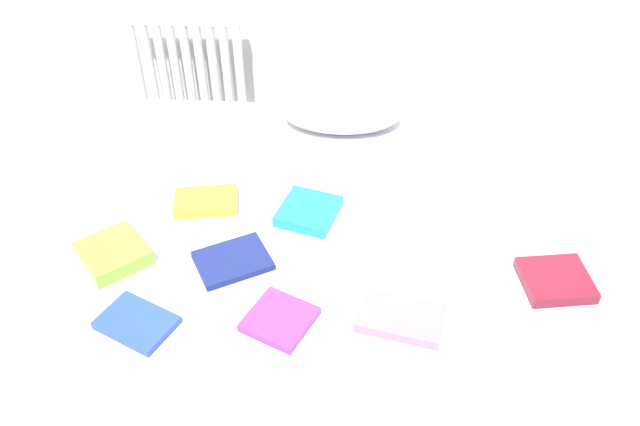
# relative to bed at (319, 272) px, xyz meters

# --- Properties ---
(ground_plane) EXTENTS (8.00, 8.00, 0.00)m
(ground_plane) POSITION_rel_bed_xyz_m (0.00, 0.00, -0.25)
(ground_plane) COLOR #9E998E
(bed) EXTENTS (2.00, 1.50, 0.50)m
(bed) POSITION_rel_bed_xyz_m (0.00, 0.00, 0.00)
(bed) COLOR brown
(bed) RESTS_ON ground
(radiator) EXTENTS (0.55, 0.04, 0.54)m
(radiator) POSITION_rel_bed_xyz_m (-0.70, 1.20, 0.15)
(radiator) COLOR white
(radiator) RESTS_ON ground
(pillow) EXTENTS (0.46, 0.26, 0.12)m
(pillow) POSITION_rel_bed_xyz_m (0.06, 0.57, 0.31)
(pillow) COLOR white
(pillow) RESTS_ON bed
(textbook_maroon) EXTENTS (0.22, 0.20, 0.04)m
(textbook_maroon) POSITION_rel_bed_xyz_m (0.71, -0.26, 0.27)
(textbook_maroon) COLOR maroon
(textbook_maroon) RESTS_ON bed
(textbook_yellow) EXTENTS (0.23, 0.17, 0.03)m
(textbook_yellow) POSITION_rel_bed_xyz_m (-0.39, 0.05, 0.27)
(textbook_yellow) COLOR yellow
(textbook_yellow) RESTS_ON bed
(textbook_blue) EXTENTS (0.25, 0.22, 0.02)m
(textbook_blue) POSITION_rel_bed_xyz_m (-0.48, -0.48, 0.26)
(textbook_blue) COLOR #2847B7
(textbook_blue) RESTS_ON bed
(textbook_pink) EXTENTS (0.26, 0.20, 0.03)m
(textbook_pink) POSITION_rel_bed_xyz_m (0.25, -0.43, 0.27)
(textbook_pink) COLOR pink
(textbook_pink) RESTS_ON bed
(textbook_lime) EXTENTS (0.26, 0.26, 0.05)m
(textbook_lime) POSITION_rel_bed_xyz_m (-0.62, -0.23, 0.28)
(textbook_lime) COLOR #8CC638
(textbook_lime) RESTS_ON bed
(textbook_purple) EXTENTS (0.23, 0.23, 0.02)m
(textbook_purple) POSITION_rel_bed_xyz_m (-0.09, -0.45, 0.27)
(textbook_purple) COLOR purple
(textbook_purple) RESTS_ON bed
(textbook_white) EXTENTS (0.19, 0.18, 0.02)m
(textbook_white) POSITION_rel_bed_xyz_m (0.74, 0.17, 0.26)
(textbook_white) COLOR white
(textbook_white) RESTS_ON bed
(textbook_navy) EXTENTS (0.27, 0.25, 0.02)m
(textbook_navy) POSITION_rel_bed_xyz_m (-0.25, -0.23, 0.26)
(textbook_navy) COLOR navy
(textbook_navy) RESTS_ON bed
(textbook_teal) EXTENTS (0.23, 0.23, 0.04)m
(textbook_teal) POSITION_rel_bed_xyz_m (-0.04, 0.01, 0.27)
(textbook_teal) COLOR teal
(textbook_teal) RESTS_ON bed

